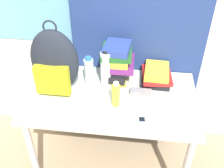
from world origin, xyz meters
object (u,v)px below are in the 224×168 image
object	(u,v)px
sunglasses_case	(141,92)
book_stack_left	(117,61)
sports_bottle	(106,69)
book_stack_center	(156,75)
sunscreen_bottle	(116,95)
backpack	(55,63)
cell_phone	(142,120)
water_bottle	(89,72)

from	to	relation	value
sunglasses_case	book_stack_left	bearing A→B (deg)	137.71
sports_bottle	book_stack_center	bearing A→B (deg)	14.44
book_stack_center	sunscreen_bottle	distance (m)	0.41
backpack	sports_bottle	xyz separation A→B (m)	(0.34, 0.09, -0.08)
book_stack_center	cell_phone	world-z (taller)	book_stack_center
sunscreen_bottle	cell_phone	world-z (taller)	sunscreen_bottle
sports_bottle	sunglasses_case	world-z (taller)	sports_bottle
sunglasses_case	backpack	bearing A→B (deg)	-178.59
sunscreen_bottle	sunglasses_case	xyz separation A→B (m)	(0.16, 0.14, -0.07)
book_stack_center	sunscreen_bottle	world-z (taller)	sunscreen_bottle
book_stack_left	sports_bottle	world-z (taller)	same
backpack	book_stack_left	world-z (taller)	backpack
backpack	book_stack_center	world-z (taller)	backpack
sports_bottle	book_stack_left	bearing A→B (deg)	53.85
cell_phone	water_bottle	bearing A→B (deg)	139.65
backpack	sunglasses_case	distance (m)	0.64
sunglasses_case	cell_phone	bearing A→B (deg)	-86.08
backpack	sunglasses_case	xyz separation A→B (m)	(0.60, 0.01, -0.21)
sunscreen_bottle	sunglasses_case	world-z (taller)	sunscreen_bottle
book_stack_left	cell_phone	size ratio (longest dim) A/B	3.22
sunscreen_bottle	sunglasses_case	bearing A→B (deg)	39.91
cell_phone	sunglasses_case	world-z (taller)	sunglasses_case
book_stack_center	sports_bottle	xyz separation A→B (m)	(-0.37, -0.09, 0.09)
book_stack_left	sports_bottle	xyz separation A→B (m)	(-0.07, -0.10, -0.01)
book_stack_left	sunglasses_case	world-z (taller)	book_stack_left
cell_phone	book_stack_center	bearing A→B (deg)	78.54
sunscreen_bottle	backpack	bearing A→B (deg)	164.49
book_stack_center	sunscreen_bottle	xyz separation A→B (m)	(-0.27, -0.31, 0.03)
water_bottle	sunscreen_bottle	size ratio (longest dim) A/B	1.28
water_bottle	sunscreen_bottle	world-z (taller)	water_bottle
book_stack_center	sunglasses_case	size ratio (longest dim) A/B	1.80
water_bottle	sunscreen_bottle	xyz separation A→B (m)	(0.22, -0.20, -0.03)
sports_bottle	backpack	bearing A→B (deg)	-165.26
backpack	book_stack_center	xyz separation A→B (m)	(0.71, 0.18, -0.17)
book_stack_left	sports_bottle	size ratio (longest dim) A/B	1.00
book_stack_left	water_bottle	size ratio (longest dim) A/B	1.26
book_stack_left	sports_bottle	distance (m)	0.12
water_bottle	sports_bottle	xyz separation A→B (m)	(0.12, 0.01, 0.03)
sports_bottle	sunscreen_bottle	xyz separation A→B (m)	(0.10, -0.21, -0.06)
sports_bottle	sunglasses_case	bearing A→B (deg)	-16.22
book_stack_center	cell_phone	bearing A→B (deg)	-101.46
sports_bottle	cell_phone	size ratio (longest dim) A/B	3.22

